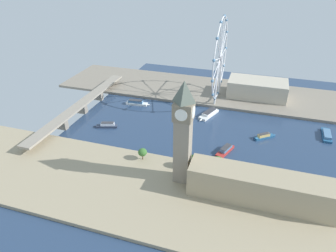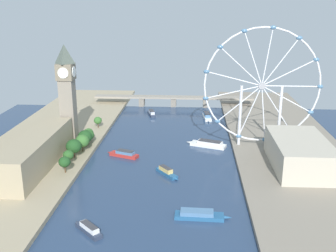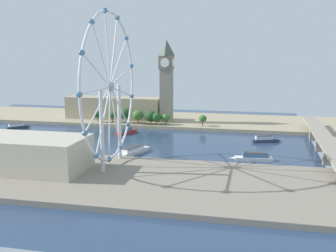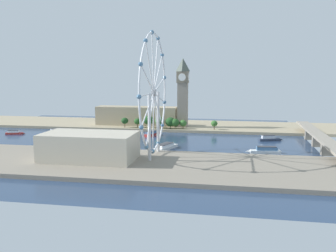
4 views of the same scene
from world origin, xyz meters
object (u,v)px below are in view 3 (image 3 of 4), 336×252
at_px(tour_boat_6, 126,131).
at_px(tour_boat_2, 18,126).
at_px(ferris_wheel, 110,88).
at_px(parliament_block, 114,108).
at_px(tour_boat_0, 265,139).
at_px(clock_tower, 166,80).
at_px(tour_boat_5, 254,157).
at_px(tour_boat_4, 75,138).
at_px(river_bridge, 324,140).
at_px(tour_boat_1, 133,150).
at_px(riverside_hall, 29,153).

bearing_deg(tour_boat_6, tour_boat_2, 111.13).
xyz_separation_m(tour_boat_2, tour_boat_6, (0.18, 109.06, 0.04)).
bearing_deg(ferris_wheel, parliament_block, -160.66).
xyz_separation_m(tour_boat_0, tour_boat_2, (-8.98, -231.54, -0.27)).
distance_m(clock_tower, tour_boat_5, 153.35).
xyz_separation_m(ferris_wheel, tour_boat_4, (-71.53, -58.83, -49.41)).
bearing_deg(tour_boat_2, river_bridge, -52.15).
xyz_separation_m(tour_boat_4, tour_boat_6, (-35.87, 32.98, -0.01)).
xyz_separation_m(parliament_block, tour_boat_1, (123.15, 59.17, -12.13)).
bearing_deg(tour_boat_4, tour_boat_0, 151.80).
height_order(clock_tower, riverside_hall, clock_tower).
relative_size(parliament_block, ferris_wheel, 1.04).
xyz_separation_m(ferris_wheel, tour_boat_5, (-39.30, 88.02, -49.13)).
bearing_deg(clock_tower, tour_boat_4, -34.52).
bearing_deg(tour_boat_5, parliament_block, -46.50).
relative_size(river_bridge, tour_boat_1, 5.35).
bearing_deg(parliament_block, tour_boat_5, 49.42).
bearing_deg(tour_boat_4, riverside_hall, 60.39).
height_order(clock_tower, ferris_wheel, ferris_wheel).
bearing_deg(tour_boat_6, parliament_block, 50.49).
height_order(parliament_block, ferris_wheel, ferris_wheel).
height_order(river_bridge, tour_boat_6, river_bridge).
xyz_separation_m(river_bridge, tour_boat_1, (36.04, -136.99, -6.55)).
bearing_deg(tour_boat_6, tour_boat_5, -99.66).
xyz_separation_m(clock_tower, tour_boat_2, (50.06, -135.32, -43.16)).
distance_m(parliament_block, river_bridge, 214.71).
bearing_deg(river_bridge, clock_tower, -120.30).
bearing_deg(tour_boat_2, tour_boat_6, -45.84).
bearing_deg(ferris_wheel, riverside_hall, -63.93).
distance_m(clock_tower, tour_boat_0, 120.77).
xyz_separation_m(clock_tower, tour_boat_5, (118.34, 87.62, -42.84)).
relative_size(ferris_wheel, tour_boat_6, 3.57).
xyz_separation_m(parliament_block, tour_boat_4, (92.47, -1.27, -12.19)).
relative_size(riverside_hall, tour_boat_5, 2.30).
bearing_deg(tour_boat_4, ferris_wheel, 91.36).
relative_size(tour_boat_0, tour_boat_6, 0.92).
height_order(ferris_wheel, tour_boat_5, ferris_wheel).
bearing_deg(riverside_hall, tour_boat_1, 143.48).
relative_size(tour_boat_0, tour_boat_4, 1.16).
xyz_separation_m(riverside_hall, tour_boat_1, (-62.81, 46.52, -10.96)).
relative_size(ferris_wheel, tour_boat_2, 5.05).
height_order(ferris_wheel, riverside_hall, ferris_wheel).
relative_size(river_bridge, tour_boat_5, 6.13).
height_order(clock_tower, tour_boat_2, clock_tower).
bearing_deg(tour_boat_0, riverside_hall, -156.99).
relative_size(clock_tower, river_bridge, 0.44).
bearing_deg(tour_boat_0, tour_boat_2, 160.36).
relative_size(tour_boat_1, tour_boat_5, 1.15).
bearing_deg(riverside_hall, tour_boat_6, 171.62).
relative_size(clock_tower, ferris_wheel, 0.84).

